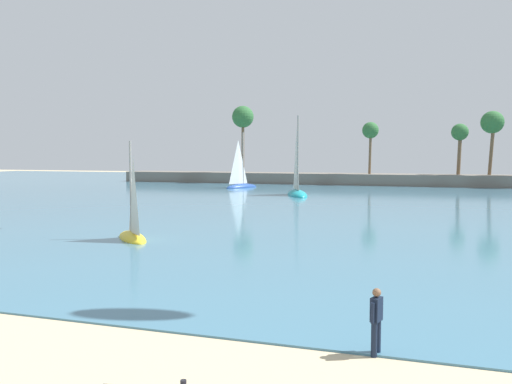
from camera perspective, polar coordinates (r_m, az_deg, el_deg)
sea at (r=69.12m, az=14.59°, el=-0.06°), size 220.00×112.25×0.06m
palm_headland at (r=85.05m, az=15.95°, el=2.32°), size 93.75×6.00×13.03m
person_at_waterline at (r=13.46m, az=12.86°, el=-13.28°), size 0.30×0.53×1.67m
sailboat_near_shore at (r=76.26m, az=-1.62°, el=1.05°), size 4.09×6.11×8.57m
sailboat_mid_bay at (r=30.83m, az=-13.18°, el=-4.00°), size 3.76×3.84×6.00m
sailboat_toward_headland at (r=61.93m, az=4.46°, el=0.45°), size 4.56×7.13×9.97m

